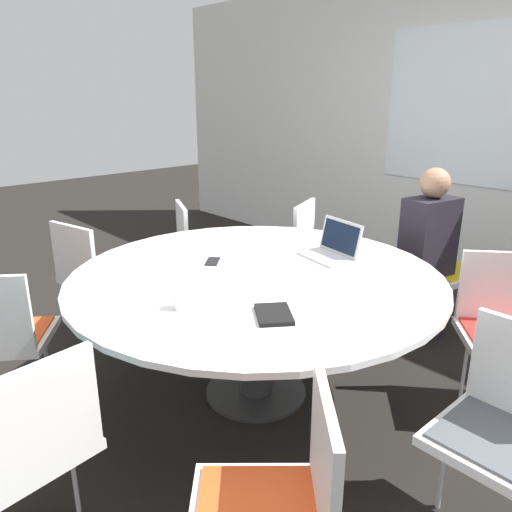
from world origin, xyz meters
name	(u,v)px	position (x,y,z in m)	size (l,w,h in m)	color
ground_plane	(256,392)	(0.00, 0.00, 0.00)	(16.00, 16.00, 0.00)	black
wall_back	(484,131)	(0.00, 2.58, 1.35)	(8.00, 0.07, 2.70)	silver
conference_table	(256,292)	(0.00, 0.00, 0.63)	(1.99, 1.99, 0.74)	#333333
chair_0	(440,260)	(0.23, 1.61, 0.50)	(0.49, 0.51, 0.85)	white
chair_1	(319,247)	(-0.57, 1.20, 0.50)	(0.56, 0.57, 0.85)	white
chair_2	(199,247)	(-1.22, 0.51, 0.50)	(0.58, 0.57, 0.85)	white
chair_3	(92,270)	(-1.28, -0.35, 0.50)	(0.52, 0.51, 0.85)	white
chair_4	(1,331)	(-0.73, -1.10, 0.50)	(0.60, 0.60, 0.85)	white
chair_5	(27,440)	(0.23, -1.30, 0.50)	(0.47, 0.49, 0.85)	white
chair_6	(280,500)	(1.02, -0.84, 0.50)	(0.61, 0.61, 0.85)	white
chair_7	(507,419)	(1.32, 0.06, 0.50)	(0.44, 0.42, 0.85)	white
chair_8	(503,320)	(0.96, 0.91, 0.50)	(0.61, 0.61, 0.85)	white
person_0	(430,242)	(0.27, 1.36, 0.70)	(0.31, 0.39, 1.20)	#231E28
laptop	(333,248)	(0.10, 0.52, 0.79)	(0.36, 0.28, 0.21)	silver
spiral_notebook	(274,314)	(0.45, -0.30, 0.75)	(0.26, 0.24, 0.02)	black
coffee_cup	(181,299)	(0.10, -0.55, 0.78)	(0.07, 0.07, 0.09)	white
cell_phone	(213,261)	(-0.31, -0.05, 0.74)	(0.15, 0.15, 0.01)	black
handbag	(154,294)	(-1.39, 0.18, 0.14)	(0.36, 0.16, 0.28)	black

